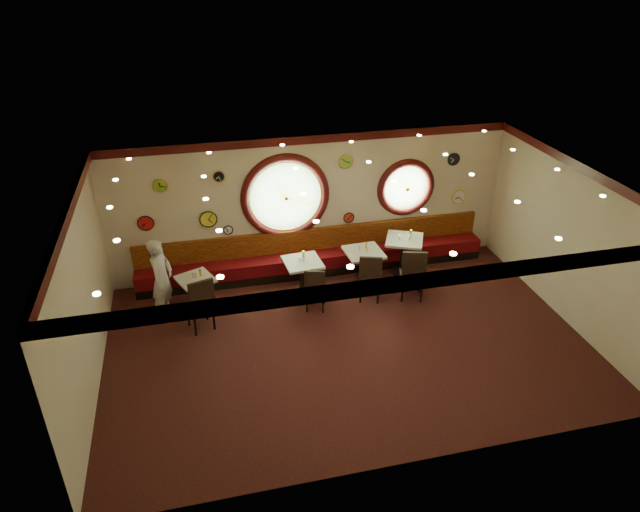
{
  "coord_description": "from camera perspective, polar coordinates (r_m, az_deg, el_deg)",
  "views": [
    {
      "loc": [
        -2.53,
        -8.42,
        6.71
      ],
      "look_at": [
        -0.34,
        0.8,
        1.5
      ],
      "focal_mm": 32.0,
      "sensor_mm": 36.0,
      "label": 1
    }
  ],
  "objects": [
    {
      "name": "porthole_right_frame",
      "position": [
        13.29,
        8.57,
        6.78
      ],
      "size": [
        1.38,
        0.18,
        1.38
      ],
      "primitive_type": "torus",
      "rotation": [
        1.57,
        0.0,
        0.0
      ],
      "color": "#3C0B0A",
      "rests_on": "wall_back"
    },
    {
      "name": "table_b",
      "position": [
        12.15,
        -1.73,
        -1.8
      ],
      "size": [
        0.83,
        0.83,
        0.84
      ],
      "color": "black",
      "rests_on": "floor"
    },
    {
      "name": "waiter",
      "position": [
        11.77,
        -15.53,
        -2.21
      ],
      "size": [
        0.63,
        0.74,
        1.72
      ],
      "primitive_type": "imported",
      "rotation": [
        0.0,
        0.0,
        1.15
      ],
      "color": "silver",
      "rests_on": "floor"
    },
    {
      "name": "banquette_back",
      "position": [
        13.08,
        -0.72,
        1.68
      ],
      "size": [
        8.0,
        0.1,
        0.55
      ],
      "primitive_type": "cube",
      "color": "#5D0C07",
      "rests_on": "wall_back"
    },
    {
      "name": "table_d",
      "position": [
        13.1,
        8.36,
        0.45
      ],
      "size": [
        1.07,
        1.07,
        0.88
      ],
      "color": "black",
      "rests_on": "floor"
    },
    {
      "name": "table_c",
      "position": [
        12.53,
        4.36,
        -0.79
      ],
      "size": [
        0.82,
        0.82,
        0.86
      ],
      "color": "black",
      "rests_on": "floor"
    },
    {
      "name": "porthole_right_ring",
      "position": [
        13.26,
        8.62,
        6.73
      ],
      "size": [
        1.09,
        0.03,
        1.09
      ],
      "primitive_type": "torus",
      "rotation": [
        1.57,
        0.0,
        0.0
      ],
      "color": "yellow",
      "rests_on": "wall_back"
    },
    {
      "name": "molding_left",
      "position": [
        9.36,
        -24.08,
        3.54
      ],
      "size": [
        0.1,
        6.0,
        0.18
      ],
      "primitive_type": "cube",
      "color": "#3C0B0A",
      "rests_on": "wall_back"
    },
    {
      "name": "wall_clock_4",
      "position": [
        12.52,
        -11.1,
        3.64
      ],
      "size": [
        0.36,
        0.03,
        0.36
      ],
      "primitive_type": "cylinder",
      "rotation": [
        1.57,
        0.0,
        0.0
      ],
      "color": "yellow",
      "rests_on": "wall_back"
    },
    {
      "name": "condiment_a_pepper",
      "position": [
        11.82,
        -12.32,
        -1.96
      ],
      "size": [
        0.04,
        0.04,
        0.11
      ],
      "primitive_type": "cylinder",
      "color": "silver",
      "rests_on": "table_a"
    },
    {
      "name": "floor",
      "position": [
        11.07,
        2.71,
        -8.58
      ],
      "size": [
        9.0,
        6.0,
        0.0
      ],
      "primitive_type": "cube",
      "color": "black",
      "rests_on": "ground"
    },
    {
      "name": "condiment_d_bottle",
      "position": [
        13.01,
        9.06,
        2.24
      ],
      "size": [
        0.05,
        0.05,
        0.18
      ],
      "primitive_type": "cylinder",
      "color": "gold",
      "rests_on": "table_d"
    },
    {
      "name": "condiment_a_salt",
      "position": [
        11.84,
        -12.58,
        -1.91
      ],
      "size": [
        0.04,
        0.04,
        0.11
      ],
      "primitive_type": "cylinder",
      "color": "silver",
      "rests_on": "table_a"
    },
    {
      "name": "condiment_b_salt",
      "position": [
        11.95,
        -2.05,
        -0.35
      ],
      "size": [
        0.04,
        0.04,
        0.1
      ],
      "primitive_type": "cylinder",
      "color": "#BCBCC1",
      "rests_on": "table_b"
    },
    {
      "name": "wall_clock_5",
      "position": [
        12.17,
        -10.1,
        7.84
      ],
      "size": [
        0.24,
        0.03,
        0.24
      ],
      "primitive_type": "cylinder",
      "rotation": [
        1.57,
        0.0,
        0.0
      ],
      "color": "black",
      "rests_on": "wall_back"
    },
    {
      "name": "condiment_c_pepper",
      "position": [
        12.32,
        4.7,
        0.56
      ],
      "size": [
        0.03,
        0.03,
        0.09
      ],
      "primitive_type": "cylinder",
      "color": "silver",
      "rests_on": "table_c"
    },
    {
      "name": "condiment_a_bottle",
      "position": [
        11.88,
        -11.89,
        -1.65
      ],
      "size": [
        0.04,
        0.04,
        0.14
      ],
      "primitive_type": "cylinder",
      "color": "gold",
      "rests_on": "table_a"
    },
    {
      "name": "condiment_d_pepper",
      "position": [
        12.89,
        8.93,
        1.81
      ],
      "size": [
        0.04,
        0.04,
        0.11
      ],
      "primitive_type": "cylinder",
      "color": "#BCBCC1",
      "rests_on": "table_d"
    },
    {
      "name": "porthole_left_glass",
      "position": [
        12.56,
        -3.49,
        5.97
      ],
      "size": [
        1.66,
        0.02,
        1.66
      ],
      "primitive_type": "cylinder",
      "rotation": [
        1.57,
        0.0,
        0.0
      ],
      "color": "#92CE7C",
      "rests_on": "wall_back"
    },
    {
      "name": "condiment_d_salt",
      "position": [
        12.89,
        7.94,
        1.88
      ],
      "size": [
        0.04,
        0.04,
        0.11
      ],
      "primitive_type": "cylinder",
      "color": "silver",
      "rests_on": "table_d"
    },
    {
      "name": "condiment_b_bottle",
      "position": [
        12.06,
        -1.67,
        0.13
      ],
      "size": [
        0.05,
        0.05,
        0.17
      ],
      "primitive_type": "cylinder",
      "color": "gold",
      "rests_on": "table_b"
    },
    {
      "name": "porthole_left_ring",
      "position": [
        12.52,
        -3.45,
        5.89
      ],
      "size": [
        1.61,
        0.03,
        1.61
      ],
      "primitive_type": "torus",
      "rotation": [
        1.57,
        0.0,
        0.0
      ],
      "color": "yellow",
      "rests_on": "wall_back"
    },
    {
      "name": "chair_b",
      "position": [
        11.62,
        -0.49,
        -3.12
      ],
      "size": [
        0.53,
        0.53,
        0.62
      ],
      "rotation": [
        0.0,
        0.0,
        -0.32
      ],
      "color": "black",
      "rests_on": "floor"
    },
    {
      "name": "wall_clock_2",
      "position": [
        13.09,
        2.89,
        3.86
      ],
      "size": [
        0.24,
        0.03,
        0.24
      ],
      "primitive_type": "cylinder",
      "rotation": [
        1.57,
        0.0,
        0.0
      ],
      "color": "red",
      "rests_on": "wall_back"
    },
    {
      "name": "condiment_c_salt",
      "position": [
        12.4,
        3.98,
        0.77
      ],
      "size": [
        0.03,
        0.03,
        0.09
      ],
      "primitive_type": "cylinder",
      "color": "silver",
      "rests_on": "table_c"
    },
    {
      "name": "chair_c",
      "position": [
        11.94,
        5.03,
        -1.9
      ],
      "size": [
        0.59,
        0.59,
        0.69
      ],
      "rotation": [
        0.0,
        0.0,
        -0.31
      ],
      "color": "black",
      "rests_on": "floor"
    },
    {
      "name": "wall_clock_3",
      "position": [
        12.56,
        2.6,
        9.41
      ],
      "size": [
        0.3,
        0.03,
        0.3
      ],
      "primitive_type": "cylinder",
      "rotation": [
        1.57,
        0.0,
        0.0
      ],
      "color": "#81BE3B",
      "rests_on": "wall_back"
    },
    {
      "name": "wall_back",
      "position": [
        12.77,
        -0.8,
        5.2
      ],
      "size": [
        9.0,
        0.02,
        3.2
      ],
      "primitive_type": "cube",
      "color": "beige",
      "rests_on": "floor"
    },
    {
      "name": "wall_clock_1",
      "position": [
        13.5,
        13.2,
        9.41
      ],
      "size": [
        0.28,
        0.03,
        0.28
      ],
      "primitive_type": "cylinder",
      "rotation": [
        1.57,
        0.0,
        0.0
      ],
      "color": "black",
      "rests_on": "wall_back"
    },
    {
      "name": "porthole_right_glass",
      "position": [
        13.3,
        8.55,
        6.8
      ],
      "size": [
        1.1,
        0.02,
        1.1
      ],
      "primitive_type": "cylinder",
      "rotation": [
        1.57,
        0.0,
        0.0
      ],
      "color": "#92CE7C",
      "rests_on": "wall_back"
    },
    {
      "name": "condiment_b_pepper",
      "position": [
        11.99,
        -1.67,
        -0.26
      ],
      "size": [
        0.04,
        0.04,
        0.1
      ],
      "primitive_type": "cylinder",
      "color": "#B9B9BD",
      "rests_on": "table_b"
    },
    {
      "name": "wall_clock_0",
      "position": [
        12.55,
        -17.04,
        3.17
      ],
      "size": [
        0.32,
        0.03,
        0.32
      ],
      "primitive_type": "cylinder",
      "rotation": [
        1.57,
        0.0,
        0.0
      ],
      "color": "red",
      "rests_on": "wall_back"
    },
    {
      "name": "wall_right",
      "position": [
        12.11,
        23.85,
        1.19
      ],
      "size": [
        0.02,
        6.0,
        3.2
      ],
      "primitive_type": "cube",
      "color": "beige",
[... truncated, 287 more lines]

